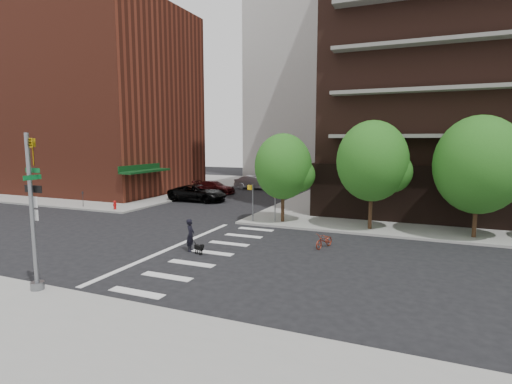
{
  "coord_description": "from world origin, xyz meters",
  "views": [
    {
      "loc": [
        12.99,
        -17.88,
        5.88
      ],
      "look_at": [
        3.0,
        6.0,
        2.5
      ],
      "focal_mm": 28.0,
      "sensor_mm": 36.0,
      "label": 1
    }
  ],
  "objects_px": {
    "parked_car_black": "(198,193)",
    "scooter": "(324,240)",
    "parked_car_maroon": "(214,187)",
    "parked_car_silver": "(256,182)",
    "fire_hydrant": "(115,205)",
    "traffic_signal": "(34,225)",
    "dog_walker": "(190,235)"
  },
  "relations": [
    {
      "from": "parked_car_silver",
      "to": "dog_walker",
      "type": "distance_m",
      "value": 27.32
    },
    {
      "from": "fire_hydrant",
      "to": "dog_walker",
      "type": "bearing_deg",
      "value": -32.85
    },
    {
      "from": "parked_car_black",
      "to": "dog_walker",
      "type": "distance_m",
      "value": 17.58
    },
    {
      "from": "parked_car_black",
      "to": "scooter",
      "type": "height_order",
      "value": "parked_car_black"
    },
    {
      "from": "scooter",
      "to": "fire_hydrant",
      "type": "bearing_deg",
      "value": -176.09
    },
    {
      "from": "fire_hydrant",
      "to": "parked_car_black",
      "type": "height_order",
      "value": "parked_car_black"
    },
    {
      "from": "parked_car_black",
      "to": "parked_car_maroon",
      "type": "xyz_separation_m",
      "value": [
        -1.26,
        5.6,
        -0.1
      ]
    },
    {
      "from": "parked_car_silver",
      "to": "dog_walker",
      "type": "bearing_deg",
      "value": -164.87
    },
    {
      "from": "parked_car_silver",
      "to": "scooter",
      "type": "bearing_deg",
      "value": -149.5
    },
    {
      "from": "parked_car_maroon",
      "to": "parked_car_silver",
      "type": "distance_m",
      "value": 6.08
    },
    {
      "from": "dog_walker",
      "to": "scooter",
      "type": "bearing_deg",
      "value": -79.26
    },
    {
      "from": "dog_walker",
      "to": "traffic_signal",
      "type": "bearing_deg",
      "value": 146.08
    },
    {
      "from": "fire_hydrant",
      "to": "parked_car_silver",
      "type": "height_order",
      "value": "parked_car_silver"
    },
    {
      "from": "fire_hydrant",
      "to": "parked_car_maroon",
      "type": "distance_m",
      "value": 13.14
    },
    {
      "from": "fire_hydrant",
      "to": "parked_car_black",
      "type": "xyz_separation_m",
      "value": [
        3.59,
        7.33,
        0.24
      ]
    },
    {
      "from": "fire_hydrant",
      "to": "parked_car_maroon",
      "type": "relative_size",
      "value": 0.15
    },
    {
      "from": "traffic_signal",
      "to": "dog_walker",
      "type": "distance_m",
      "value": 7.91
    },
    {
      "from": "traffic_signal",
      "to": "fire_hydrant",
      "type": "height_order",
      "value": "traffic_signal"
    },
    {
      "from": "parked_car_maroon",
      "to": "dog_walker",
      "type": "relative_size",
      "value": 2.77
    },
    {
      "from": "parked_car_maroon",
      "to": "dog_walker",
      "type": "bearing_deg",
      "value": -154.42
    },
    {
      "from": "parked_car_maroon",
      "to": "parked_car_silver",
      "type": "bearing_deg",
      "value": -26.05
    },
    {
      "from": "fire_hydrant",
      "to": "parked_car_maroon",
      "type": "bearing_deg",
      "value": 79.8
    },
    {
      "from": "parked_car_black",
      "to": "scooter",
      "type": "distance_m",
      "value": 19.26
    },
    {
      "from": "parked_car_silver",
      "to": "scooter",
      "type": "xyz_separation_m",
      "value": [
        13.72,
        -22.97,
        -0.41
      ]
    },
    {
      "from": "parked_car_silver",
      "to": "scooter",
      "type": "relative_size",
      "value": 3.15
    },
    {
      "from": "fire_hydrant",
      "to": "parked_car_black",
      "type": "relative_size",
      "value": 0.13
    },
    {
      "from": "traffic_signal",
      "to": "parked_car_maroon",
      "type": "xyz_separation_m",
      "value": [
        -7.7,
        28.23,
        -2.0
      ]
    },
    {
      "from": "parked_car_black",
      "to": "dog_walker",
      "type": "relative_size",
      "value": 3.31
    },
    {
      "from": "parked_car_maroon",
      "to": "parked_car_black",
      "type": "bearing_deg",
      "value": -167.23
    },
    {
      "from": "parked_car_black",
      "to": "parked_car_silver",
      "type": "relative_size",
      "value": 1.14
    },
    {
      "from": "scooter",
      "to": "parked_car_black",
      "type": "bearing_deg",
      "value": 159.45
    },
    {
      "from": "parked_car_maroon",
      "to": "parked_car_silver",
      "type": "xyz_separation_m",
      "value": [
        2.67,
        5.46,
        0.13
      ]
    }
  ]
}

